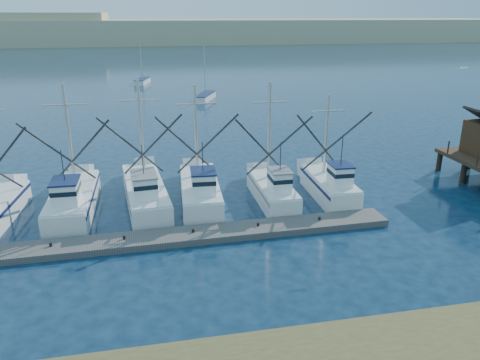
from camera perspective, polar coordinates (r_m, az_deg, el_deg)
The scene contains 7 objects.
ground at distance 23.47m, azimuth 4.58°, elevation -13.18°, with size 500.00×500.00×0.00m, color #0B1D32.
floating_dock at distance 28.08m, azimuth -11.84°, elevation -7.23°, with size 30.52×2.03×0.41m, color #5D5853.
dune_ridge at distance 229.09m, azimuth -10.64°, elevation 17.41°, with size 360.00×60.00×10.00m, color tan.
trawler_fleet at distance 32.50m, azimuth -13.21°, elevation -2.07°, with size 29.95×9.58×8.48m.
sailboat_near at distance 73.73m, azimuth -4.24°, elevation 10.07°, with size 4.14×6.71×8.10m.
sailboat_far at distance 93.00m, azimuth -11.81°, elevation 11.71°, with size 3.23×6.26×8.10m.
flying_gull at distance 34.98m, azimuth 25.38°, elevation 12.21°, with size 0.96×0.18×0.18m.
Camera 1 is at (-5.74, -18.89, 12.70)m, focal length 35.00 mm.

